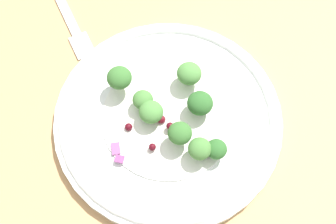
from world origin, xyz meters
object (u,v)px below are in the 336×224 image
(broccoli_floret_2, at_px, (200,104))
(plate, at_px, (168,119))
(fork, at_px, (65,9))
(broccoli_floret_1, at_px, (119,78))
(broccoli_floret_0, at_px, (180,133))

(broccoli_floret_2, bearing_deg, plate, 118.90)
(plate, relative_size, broccoli_floret_2, 8.87)
(fork, bearing_deg, broccoli_floret_2, -115.67)
(broccoli_floret_1, xyz_separation_m, broccoli_floret_2, (-0.00, -0.10, -0.01))
(broccoli_floret_0, xyz_separation_m, broccoli_floret_1, (0.05, 0.08, 0.00))
(broccoli_floret_1, xyz_separation_m, fork, (0.10, 0.11, -0.03))
(plate, distance_m, broccoli_floret_1, 0.07)
(broccoli_floret_0, xyz_separation_m, broccoli_floret_2, (0.04, -0.01, -0.00))
(broccoli_floret_1, height_order, broccoli_floret_2, broccoli_floret_1)
(broccoli_floret_1, bearing_deg, broccoli_floret_2, -92.06)
(broccoli_floret_2, bearing_deg, fork, 64.33)
(plate, bearing_deg, fork, 56.14)
(plate, height_order, broccoli_floret_2, broccoli_floret_2)
(broccoli_floret_0, distance_m, broccoli_floret_1, 0.10)
(broccoli_floret_2, distance_m, fork, 0.23)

